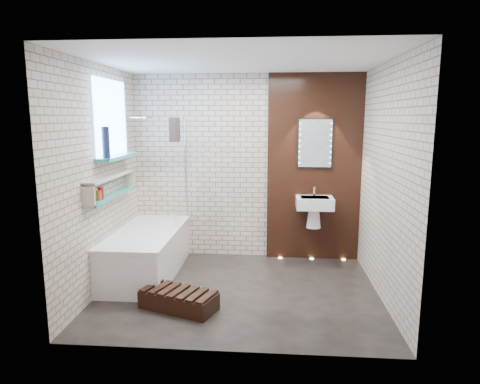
# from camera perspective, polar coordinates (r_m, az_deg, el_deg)

# --- Properties ---
(ground) EXTENTS (3.20, 3.20, 0.00)m
(ground) POSITION_cam_1_polar(r_m,az_deg,el_deg) (5.06, -0.14, -13.23)
(ground) COLOR black
(ground) RESTS_ON ground
(room_shell) EXTENTS (3.24, 3.20, 2.60)m
(room_shell) POSITION_cam_1_polar(r_m,az_deg,el_deg) (4.70, -0.15, 1.48)
(room_shell) COLOR #B5A390
(room_shell) RESTS_ON ground
(walnut_panel) EXTENTS (1.30, 0.06, 2.60)m
(walnut_panel) POSITION_cam_1_polar(r_m,az_deg,el_deg) (5.97, 10.01, 3.17)
(walnut_panel) COLOR black
(walnut_panel) RESTS_ON ground
(clerestory_window) EXTENTS (0.18, 1.00, 0.94)m
(clerestory_window) POSITION_cam_1_polar(r_m,az_deg,el_deg) (5.35, -17.02, 8.56)
(clerestory_window) COLOR #7FADE0
(clerestory_window) RESTS_ON room_shell
(display_niche) EXTENTS (0.14, 1.30, 0.26)m
(display_niche) POSITION_cam_1_polar(r_m,az_deg,el_deg) (5.21, -17.02, 0.78)
(display_niche) COLOR teal
(display_niche) RESTS_ON room_shell
(bathtub) EXTENTS (0.79, 1.74, 0.70)m
(bathtub) POSITION_cam_1_polar(r_m,az_deg,el_deg) (5.60, -12.47, -7.97)
(bathtub) COLOR white
(bathtub) RESTS_ON ground
(bath_screen) EXTENTS (0.01, 0.78, 1.40)m
(bath_screen) POSITION_cam_1_polar(r_m,az_deg,el_deg) (5.71, -8.15, 2.71)
(bath_screen) COLOR white
(bath_screen) RESTS_ON bathtub
(towel) EXTENTS (0.09, 0.23, 0.31)m
(towel) POSITION_cam_1_polar(r_m,az_deg,el_deg) (5.43, -8.85, 8.35)
(towel) COLOR #2A2422
(towel) RESTS_ON bath_screen
(shower_head) EXTENTS (0.18, 0.18, 0.02)m
(shower_head) POSITION_cam_1_polar(r_m,az_deg,el_deg) (5.83, -12.39, 9.83)
(shower_head) COLOR silver
(shower_head) RESTS_ON room_shell
(washbasin) EXTENTS (0.50, 0.36, 0.58)m
(washbasin) POSITION_cam_1_polar(r_m,az_deg,el_deg) (5.86, 10.03, -2.02)
(washbasin) COLOR white
(washbasin) RESTS_ON walnut_panel
(led_mirror) EXTENTS (0.50, 0.02, 0.70)m
(led_mirror) POSITION_cam_1_polar(r_m,az_deg,el_deg) (5.90, 10.15, 6.50)
(led_mirror) COLOR black
(led_mirror) RESTS_ON walnut_panel
(walnut_step) EXTENTS (0.88, 0.61, 0.18)m
(walnut_step) POSITION_cam_1_polar(r_m,az_deg,el_deg) (4.65, -8.30, -14.33)
(walnut_step) COLOR black
(walnut_step) RESTS_ON ground
(niche_bottles) EXTENTS (0.06, 0.12, 0.14)m
(niche_bottles) POSITION_cam_1_polar(r_m,az_deg,el_deg) (4.91, -18.43, -0.27)
(niche_bottles) COLOR #984E17
(niche_bottles) RESTS_ON display_niche
(sill_vases) EXTENTS (0.08, 0.08, 0.35)m
(sill_vases) POSITION_cam_1_polar(r_m,az_deg,el_deg) (4.99, -17.72, 6.42)
(sill_vases) COLOR #121832
(sill_vases) RESTS_ON clerestory_window
(floor_uplights) EXTENTS (0.96, 0.06, 0.01)m
(floor_uplights) POSITION_cam_1_polar(r_m,az_deg,el_deg) (6.19, 9.70, -8.89)
(floor_uplights) COLOR #FFD899
(floor_uplights) RESTS_ON ground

